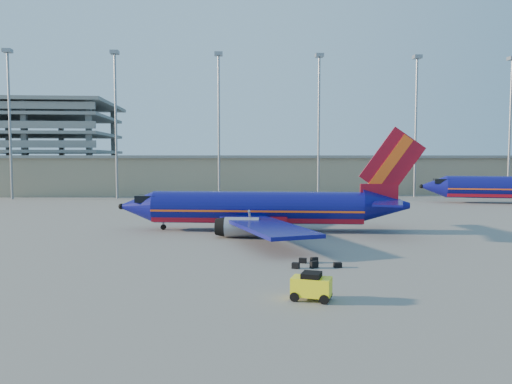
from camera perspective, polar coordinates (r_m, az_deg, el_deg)
ground at (r=54.26m, az=1.08°, el=-4.60°), size 220.00×220.00×0.00m
terminal_building at (r=112.48m, az=3.43°, el=2.06°), size 122.00×16.00×8.50m
light_mast_row at (r=100.36m, az=1.52°, el=9.40°), size 101.60×1.60×28.65m
aircraft_main at (r=54.84m, az=0.95°, el=-1.95°), size 33.47×31.97×11.38m
baggage_tug at (r=28.93m, az=6.35°, el=-10.60°), size 2.56×2.07×1.60m
luggage_pile at (r=37.76m, az=6.52°, el=-8.10°), size 3.75×2.43×0.51m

